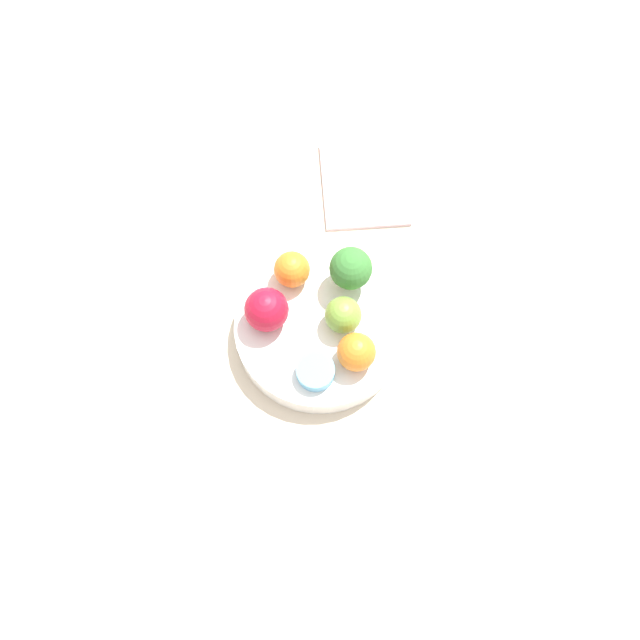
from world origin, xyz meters
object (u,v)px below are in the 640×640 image
object	(u,v)px
apple_red	(267,310)
small_cup	(316,372)
bowl	(320,328)
orange_back	(295,268)
apple_green	(343,315)
broccoli	(351,269)
orange_front	(356,352)
napkin	(364,184)

from	to	relation	value
apple_red	small_cup	bearing A→B (deg)	-169.64
bowl	orange_back	distance (m)	0.08
bowl	orange_back	xyz separation A→B (m)	(0.07, -0.00, 0.04)
apple_green	small_cup	bearing A→B (deg)	124.58
broccoli	orange_back	xyz separation A→B (m)	(0.04, 0.06, -0.01)
broccoli	orange_front	world-z (taller)	broccoli
apple_red	broccoli	bearing A→B (deg)	-92.58
apple_red	orange_front	bearing A→B (deg)	-145.24
orange_front	orange_back	world-z (taller)	same
apple_green	orange_back	bearing A→B (deg)	14.17
orange_back	bowl	bearing A→B (deg)	176.92
orange_back	napkin	world-z (taller)	orange_back
bowl	apple_red	xyz separation A→B (m)	(0.04, 0.05, 0.04)
apple_green	small_cup	distance (m)	0.07
orange_back	napkin	size ratio (longest dim) A/B	0.25
napkin	orange_front	bearing A→B (deg)	146.79
bowl	orange_back	bearing A→B (deg)	-3.08
bowl	small_cup	world-z (taller)	small_cup
apple_green	small_cup	xyz separation A→B (m)	(-0.04, 0.06, -0.01)
orange_front	small_cup	size ratio (longest dim) A/B	1.01
apple_red	orange_front	distance (m)	0.12
bowl	apple_red	world-z (taller)	apple_red
bowl	apple_green	size ratio (longest dim) A/B	4.73
apple_red	orange_front	size ratio (longest dim) A/B	1.16
broccoli	orange_back	size ratio (longest dim) A/B	1.40
broccoli	orange_front	size ratio (longest dim) A/B	1.37
bowl	napkin	bearing A→B (deg)	-44.42
bowl	orange_front	distance (m)	0.07
orange_back	small_cup	xyz separation A→B (m)	(-0.12, 0.04, -0.01)
apple_green	broccoli	bearing A→B (deg)	-38.75
bowl	napkin	xyz separation A→B (m)	(0.17, -0.16, -0.01)
orange_back	orange_front	bearing A→B (deg)	-175.26
broccoli	orange_front	xyz separation A→B (m)	(-0.09, 0.04, -0.01)
bowl	orange_back	world-z (taller)	orange_back
apple_green	orange_back	xyz separation A→B (m)	(0.08, 0.02, 0.00)
broccoli	apple_red	world-z (taller)	broccoli
orange_front	apple_red	bearing A→B (deg)	34.76
broccoli	small_cup	size ratio (longest dim) A/B	1.38
bowl	broccoli	distance (m)	0.08
apple_green	orange_front	size ratio (longest dim) A/B	0.97
apple_green	orange_back	world-z (taller)	same
orange_back	small_cup	bearing A→B (deg)	162.39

